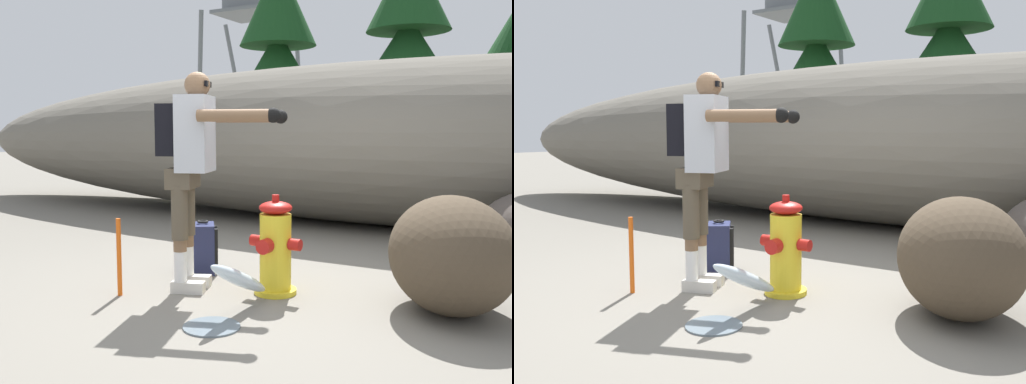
# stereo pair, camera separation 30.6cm
# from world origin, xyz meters

# --- Properties ---
(ground_plane) EXTENTS (56.00, 56.00, 0.04)m
(ground_plane) POSITION_xyz_m (0.00, 0.00, -0.02)
(ground_plane) COLOR slate
(dirt_embankment) EXTENTS (16.12, 3.20, 2.20)m
(dirt_embankment) POSITION_xyz_m (0.00, 3.75, 1.10)
(dirt_embankment) COLOR #666056
(dirt_embankment) RESTS_ON ground_plane
(fire_hydrant) EXTENTS (0.43, 0.38, 0.78)m
(fire_hydrant) POSITION_xyz_m (0.15, 0.04, 0.36)
(fire_hydrant) COLOR yellow
(fire_hydrant) RESTS_ON ground_plane
(hydrant_water_jet) EXTENTS (0.37, 0.92, 0.45)m
(hydrant_water_jet) POSITION_xyz_m (0.15, -0.55, 0.20)
(hydrant_water_jet) COLOR silver
(hydrant_water_jet) RESTS_ON ground_plane
(utility_worker) EXTENTS (1.04, 0.71, 1.71)m
(utility_worker) POSITION_xyz_m (-0.45, -0.18, 1.09)
(utility_worker) COLOR beige
(utility_worker) RESTS_ON ground_plane
(spare_backpack) EXTENTS (0.36, 0.36, 0.47)m
(spare_backpack) POSITION_xyz_m (-0.72, 0.29, 0.22)
(spare_backpack) COLOR #23284C
(spare_backpack) RESTS_ON ground_plane
(boulder_large) EXTENTS (1.25, 1.38, 0.82)m
(boulder_large) POSITION_xyz_m (1.42, 0.25, 0.41)
(boulder_large) COLOR #473A2B
(boulder_large) RESTS_ON ground_plane
(pine_tree_far_left) EXTENTS (2.82, 2.82, 5.29)m
(pine_tree_far_left) POSITION_xyz_m (-4.15, 8.30, 2.93)
(pine_tree_far_left) COLOR #47331E
(pine_tree_far_left) RESTS_ON ground_plane
(pine_tree_left) EXTENTS (2.83, 2.83, 5.31)m
(pine_tree_left) POSITION_xyz_m (-1.20, 8.84, 3.12)
(pine_tree_left) COLOR #47331E
(pine_tree_left) RESTS_ON ground_plane
(survey_stake) EXTENTS (0.04, 0.04, 0.60)m
(survey_stake) POSITION_xyz_m (-0.86, -0.60, 0.30)
(survey_stake) COLOR #E55914
(survey_stake) RESTS_ON ground_plane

